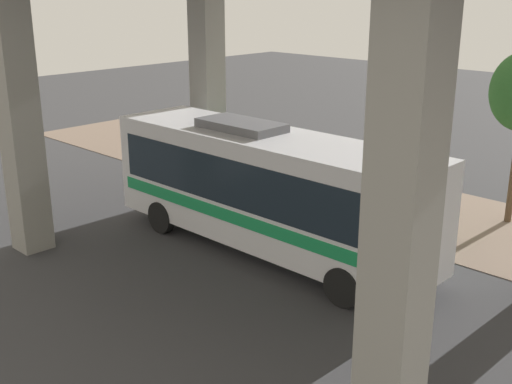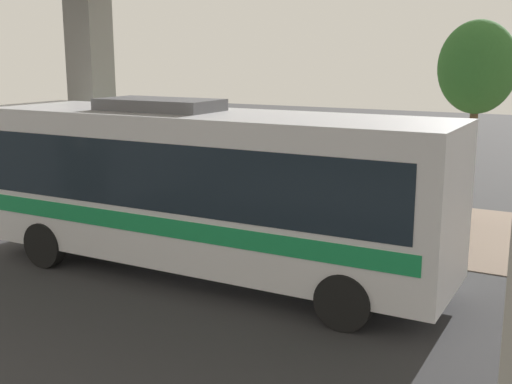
% 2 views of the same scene
% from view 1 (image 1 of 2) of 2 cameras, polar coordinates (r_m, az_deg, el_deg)
% --- Properties ---
extents(ground_plane, '(80.00, 80.00, 0.00)m').
position_cam_1_polar(ground_plane, '(20.30, 8.57, -3.54)').
color(ground_plane, '#38383A').
rests_on(ground_plane, ground).
extents(sidewalk_strip, '(6.00, 40.00, 0.02)m').
position_cam_1_polar(sidewalk_strip, '(22.68, 12.99, -1.45)').
color(sidewalk_strip, '#7A6656').
rests_on(sidewalk_strip, ground).
extents(bus, '(2.71, 10.31, 3.68)m').
position_cam_1_polar(bus, '(18.05, 1.00, 0.62)').
color(bus, silver).
rests_on(bus, ground).
extents(fire_hydrant, '(0.50, 0.24, 1.05)m').
position_cam_1_polar(fire_hydrant, '(24.78, 1.20, 1.94)').
color(fire_hydrant, gold).
rests_on(fire_hydrant, ground).
extents(planter_front, '(1.36, 1.36, 1.63)m').
position_cam_1_polar(planter_front, '(23.37, 0.48, 1.56)').
color(planter_front, gray).
rests_on(planter_front, ground).
extents(planter_middle, '(1.38, 1.38, 1.75)m').
position_cam_1_polar(planter_middle, '(23.34, 6.08, 1.77)').
color(planter_middle, gray).
rests_on(planter_middle, ground).
extents(planter_back, '(1.45, 1.45, 1.87)m').
position_cam_1_polar(planter_back, '(22.20, 2.82, 1.13)').
color(planter_back, gray).
rests_on(planter_back, ground).
extents(planter_extra, '(1.19, 1.19, 1.53)m').
position_cam_1_polar(planter_extra, '(20.16, 15.30, -1.78)').
color(planter_extra, gray).
rests_on(planter_extra, ground).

